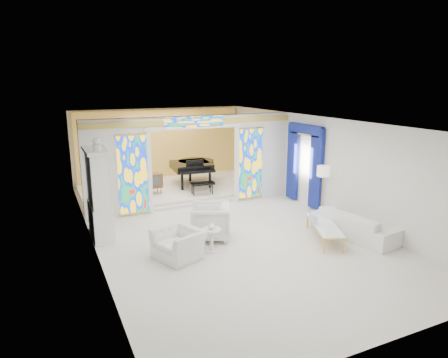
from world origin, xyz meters
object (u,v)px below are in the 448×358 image
tv_console (153,181)px  china_cabinet (99,194)px  sofa (355,224)px  coffee_table (325,226)px  armchair_right (210,222)px  grand_piano (194,166)px  armchair_left (178,244)px

tv_console → china_cabinet: bearing=-134.8°
sofa → coffee_table: bearing=70.1°
china_cabinet → armchair_right: size_ratio=2.67×
china_cabinet → coffee_table: 5.99m
coffee_table → grand_piano: grand_piano is taller
coffee_table → tv_console: 6.41m
sofa → coffee_table: 0.91m
armchair_right → coffee_table: armchair_right is taller
china_cabinet → armchair_left: size_ratio=2.54×
armchair_left → grand_piano: 6.35m
china_cabinet → tv_console: china_cabinet is taller
china_cabinet → armchair_right: china_cabinet is taller
armchair_left → sofa: armchair_left is taller
coffee_table → grand_piano: (-1.25, 6.33, 0.51)m
china_cabinet → armchair_left: china_cabinet is taller
china_cabinet → grand_piano: 5.41m
coffee_table → grand_piano: 6.47m
china_cabinet → armchair_right: 3.02m
armchair_right → coffee_table: bearing=87.8°
china_cabinet → armchair_left: (1.45, -2.18, -0.82)m
armchair_right → sofa: (3.57, -1.52, -0.12)m
armchair_left → armchair_right: (1.15, 0.80, 0.12)m
china_cabinet → sofa: (6.17, -2.90, -0.83)m
armchair_left → tv_console: (0.75, 5.08, 0.30)m
grand_piano → coffee_table: bearing=-73.5°
armchair_left → coffee_table: (3.83, -0.54, 0.04)m
armchair_left → grand_piano: size_ratio=0.40×
grand_piano → tv_console: bearing=-153.5°
armchair_left → armchair_right: bearing=104.1°
coffee_table → sofa: bearing=-10.9°
grand_piano → armchair_right: bearing=-100.7°
armchair_right → coffee_table: (2.69, -1.35, -0.08)m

